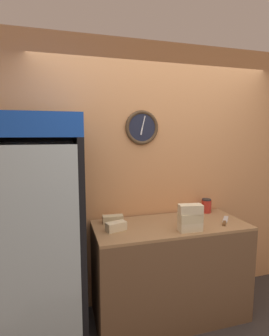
{
  "coord_description": "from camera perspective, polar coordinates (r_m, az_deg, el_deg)",
  "views": [
    {
      "loc": [
        -0.99,
        -1.34,
        1.79
      ],
      "look_at": [
        -0.35,
        0.9,
        1.48
      ],
      "focal_mm": 28.0,
      "sensor_mm": 36.0,
      "label": 1
    }
  ],
  "objects": [
    {
      "name": "wall_back",
      "position": [
        2.8,
        4.94,
        -1.5
      ],
      "size": [
        5.2,
        0.09,
        2.7
      ],
      "color": "tan",
      "rests_on": "ground_plane"
    },
    {
      "name": "beverage_cooler",
      "position": [
        2.39,
        -19.96,
        -10.96
      ],
      "size": [
        0.71,
        0.62,
        1.94
      ],
      "color": "black",
      "rests_on": "ground_plane"
    },
    {
      "name": "condiment_jar",
      "position": [
        2.98,
        15.37,
        -7.92
      ],
      "size": [
        0.11,
        0.11,
        0.15
      ],
      "color": "#B72D23",
      "rests_on": "prep_counter"
    },
    {
      "name": "sandwich_stack_top",
      "position": [
        2.36,
        12.11,
        -8.73
      ],
      "size": [
        0.22,
        0.12,
        0.08
      ],
      "color": "beige",
      "rests_on": "sandwich_stack_middle"
    },
    {
      "name": "sandwich_stack_bottom",
      "position": [
        2.41,
        12.0,
        -12.38
      ],
      "size": [
        0.21,
        0.11,
        0.08
      ],
      "color": "beige",
      "rests_on": "prep_counter"
    },
    {
      "name": "sandwich_flat_right",
      "position": [
        2.57,
        -4.72,
        -11.03
      ],
      "size": [
        0.2,
        0.1,
        0.07
      ],
      "color": "beige",
      "rests_on": "prep_counter"
    },
    {
      "name": "sandwich_flat_left",
      "position": [
        2.38,
        -4.05,
        -12.55
      ],
      "size": [
        0.2,
        0.14,
        0.08
      ],
      "color": "beige",
      "rests_on": "prep_counter"
    },
    {
      "name": "chefs_knife",
      "position": [
        2.72,
        19.05,
        -11.0
      ],
      "size": [
        0.23,
        0.27,
        0.02
      ],
      "color": "silver",
      "rests_on": "prep_counter"
    },
    {
      "name": "prep_counter",
      "position": [
        2.76,
        7.67,
        -21.17
      ],
      "size": [
        1.45,
        0.64,
        0.94
      ],
      "color": "brown",
      "rests_on": "ground_plane"
    },
    {
      "name": "sandwich_stack_middle",
      "position": [
        2.38,
        12.05,
        -10.57
      ],
      "size": [
        0.21,
        0.11,
        0.08
      ],
      "color": "beige",
      "rests_on": "sandwich_stack_bottom"
    }
  ]
}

